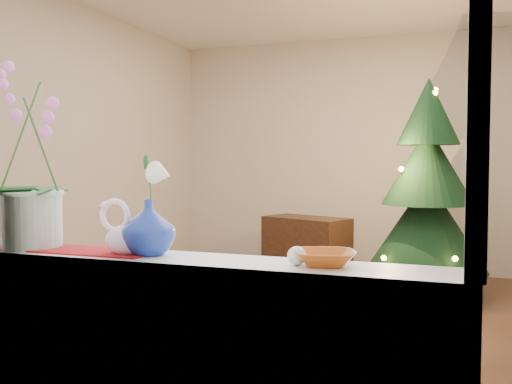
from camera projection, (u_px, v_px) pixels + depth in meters
ground at (314, 327)px, 4.34m from camera, size 5.00×5.00×0.00m
wall_back at (366, 154)px, 6.62m from camera, size 4.50×0.10×2.70m
wall_front at (135, 135)px, 1.92m from camera, size 4.50×0.10×2.70m
wall_left at (66, 152)px, 5.03m from camera, size 0.10×5.00×2.70m
windowsill at (156, 261)px, 2.07m from camera, size 2.20×0.26×0.04m
window_frame at (139, 32)px, 1.93m from camera, size 2.22×0.06×1.60m
runner at (69, 250)px, 2.20m from camera, size 0.70×0.20×0.01m
orchid_pot at (30, 154)px, 2.24m from camera, size 0.27×0.27×0.74m
swan at (126, 228)px, 2.08m from camera, size 0.24×0.15×0.19m
blue_vase at (148, 223)px, 2.08m from camera, size 0.28×0.28×0.24m
lily at (148, 167)px, 2.07m from camera, size 0.13×0.07×0.18m
paperweight at (297, 256)px, 1.88m from camera, size 0.08×0.08×0.06m
amber_dish at (325, 259)px, 1.87m from camera, size 0.21×0.21×0.04m
xmas_tree at (427, 187)px, 5.35m from camera, size 1.34×1.34×2.05m
side_table at (306, 249)px, 6.09m from camera, size 1.00×0.76×0.67m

